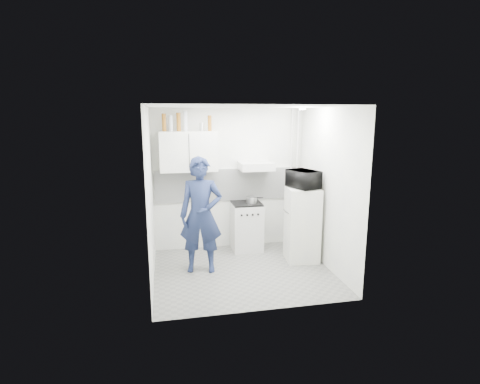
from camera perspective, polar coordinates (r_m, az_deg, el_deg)
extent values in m
plane|color=slate|center=(6.17, 0.45, -12.01)|extent=(2.80, 2.80, 0.00)
plane|color=white|center=(5.65, 0.50, 12.90)|extent=(2.80, 2.80, 0.00)
plane|color=white|center=(6.98, -1.67, 1.95)|extent=(2.80, 0.00, 2.80)
plane|color=white|center=(5.65, -13.54, -0.69)|extent=(0.00, 2.60, 2.60)
plane|color=white|center=(6.21, 13.21, 0.42)|extent=(0.00, 2.60, 2.60)
imported|color=#192345|center=(5.95, -5.97, -3.52)|extent=(0.74, 0.55, 1.85)
cube|color=beige|center=(6.99, 0.99, -5.32)|extent=(0.54, 0.54, 0.87)
cube|color=white|center=(6.52, 9.44, -4.89)|extent=(0.58, 0.58, 1.27)
cube|color=black|center=(6.87, 1.00, -1.72)|extent=(0.52, 0.52, 0.03)
cylinder|color=silver|center=(6.84, 1.76, -1.19)|extent=(0.19, 0.19, 0.11)
imported|color=black|center=(6.34, 9.68, 1.94)|extent=(0.63, 0.52, 0.30)
cylinder|color=brown|center=(6.60, -11.50, 10.34)|extent=(0.07, 0.07, 0.30)
cylinder|color=#B2B7BC|center=(6.60, -10.51, 10.25)|extent=(0.07, 0.07, 0.27)
cylinder|color=brown|center=(6.61, -9.35, 10.47)|extent=(0.08, 0.08, 0.31)
cylinder|color=#B2B7BC|center=(6.61, -8.35, 10.64)|extent=(0.08, 0.08, 0.35)
cylinder|color=silver|center=(6.64, -5.87, 9.83)|extent=(0.08, 0.08, 0.14)
cylinder|color=brown|center=(6.65, -4.64, 10.40)|extent=(0.07, 0.07, 0.27)
cube|color=white|center=(6.64, -7.85, 6.14)|extent=(1.00, 0.35, 0.70)
cube|color=beige|center=(6.79, 2.44, 3.97)|extent=(0.60, 0.50, 0.14)
cube|color=white|center=(6.98, -1.64, 1.12)|extent=(2.74, 0.03, 0.60)
cylinder|color=beige|center=(7.24, 8.64, 2.17)|extent=(0.05, 0.05, 2.60)
cylinder|color=beige|center=(7.20, 7.75, 2.14)|extent=(0.04, 0.04, 2.60)
cylinder|color=white|center=(6.13, 9.50, 12.37)|extent=(0.10, 0.10, 0.02)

